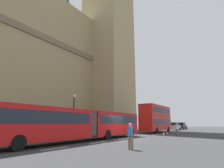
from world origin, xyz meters
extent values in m
plane|color=#333335|center=(0.00, 0.00, 0.00)|extent=(160.00, 160.00, 0.00)
cube|color=silver|center=(-8.92, 0.00, 0.01)|extent=(2.20, 0.16, 0.01)
cube|color=silver|center=(-4.32, 0.00, 0.01)|extent=(2.20, 0.16, 0.01)
cube|color=silver|center=(0.28, 0.00, 0.01)|extent=(2.20, 0.16, 0.01)
cube|color=silver|center=(4.88, 0.00, 0.01)|extent=(2.20, 0.16, 0.01)
cube|color=silver|center=(9.48, 0.00, 0.01)|extent=(2.20, 0.16, 0.01)
cube|color=tan|center=(19.68, 16.00, 29.63)|extent=(10.60, 10.60, 59.25)
cone|color=#383D42|center=(8.12, 20.00, 29.83)|extent=(2.40, 2.40, 4.46)
cube|color=red|center=(0.86, 2.00, 1.65)|extent=(8.48, 2.50, 2.50)
cube|color=#1E232D|center=(0.86, 2.00, 2.10)|extent=(7.80, 2.54, 0.90)
cube|color=red|center=(-8.52, 2.00, 1.65)|extent=(8.48, 2.50, 2.50)
cube|color=#1E232D|center=(-8.52, 2.00, 2.10)|extent=(7.80, 2.54, 0.90)
cylinder|color=#3F3F3F|center=(-3.83, 2.00, 1.65)|extent=(2.38, 2.38, 2.25)
cylinder|color=black|center=(3.57, 0.88, 0.50)|extent=(1.00, 0.30, 1.00)
cylinder|color=black|center=(-1.68, 0.88, 0.50)|extent=(1.00, 0.30, 1.00)
cylinder|color=black|center=(-11.06, 0.88, 0.50)|extent=(1.00, 0.30, 1.00)
cube|color=red|center=(15.61, 2.00, 1.60)|extent=(10.10, 2.50, 2.40)
cube|color=#1E232D|center=(15.61, 2.00, 1.95)|extent=(9.09, 2.54, 0.84)
cube|color=red|center=(15.61, 2.00, 3.85)|extent=(9.90, 2.50, 2.10)
cube|color=#1E232D|center=(15.61, 2.00, 3.95)|extent=(9.09, 2.54, 0.84)
cylinder|color=black|center=(18.85, 0.88, 0.50)|extent=(1.00, 0.30, 1.00)
cylinder|color=black|center=(12.38, 0.88, 0.50)|extent=(1.00, 0.30, 1.00)
cube|color=#B7B7BC|center=(28.83, 2.24, 0.70)|extent=(4.40, 1.80, 0.90)
cube|color=black|center=(28.63, 2.24, 1.50)|extent=(2.46, 1.66, 0.70)
cylinder|color=black|center=(30.24, 1.43, 0.32)|extent=(0.64, 0.30, 0.64)
cylinder|color=black|center=(27.42, 1.43, 0.32)|extent=(0.64, 0.30, 0.64)
cube|color=black|center=(35.76, 2.27, 0.70)|extent=(4.40, 1.80, 0.90)
cube|color=black|center=(35.56, 2.27, 1.50)|extent=(2.46, 1.66, 0.70)
cylinder|color=black|center=(37.16, 1.46, 0.32)|extent=(0.64, 0.30, 0.64)
cylinder|color=black|center=(34.35, 1.46, 0.32)|extent=(0.64, 0.30, 0.64)
cube|color=black|center=(-1.64, -1.76, 0.01)|extent=(0.36, 0.36, 0.03)
cone|color=orange|center=(-1.64, -1.76, 0.31)|extent=(0.28, 0.28, 0.55)
cylinder|color=white|center=(-1.64, -1.76, 0.33)|extent=(0.17, 0.17, 0.08)
cube|color=black|center=(7.38, -2.03, 0.01)|extent=(0.36, 0.36, 0.03)
cone|color=orange|center=(7.38, -2.03, 0.31)|extent=(0.28, 0.28, 0.55)
cylinder|color=white|center=(7.38, -2.03, 0.33)|extent=(0.17, 0.17, 0.08)
cube|color=black|center=(9.33, -1.89, 0.01)|extent=(0.36, 0.36, 0.03)
cone|color=orange|center=(9.33, -1.89, 0.31)|extent=(0.28, 0.28, 0.55)
cylinder|color=white|center=(9.33, -1.89, 0.33)|extent=(0.17, 0.17, 0.08)
cylinder|color=black|center=(-1.15, 6.50, 0.15)|extent=(0.32, 0.32, 0.30)
cylinder|color=black|center=(-1.15, 6.50, 2.40)|extent=(0.16, 0.16, 4.80)
sphere|color=beige|center=(-1.15, 6.50, 5.05)|extent=(0.44, 0.44, 0.44)
cylinder|color=#726651|center=(-6.52, -4.58, 0.43)|extent=(0.16, 0.16, 0.86)
cylinder|color=#726651|center=(-6.55, -4.38, 0.43)|extent=(0.16, 0.16, 0.86)
cube|color=#3372B2|center=(-6.54, -4.48, 1.16)|extent=(0.43, 0.29, 0.60)
sphere|color=tan|center=(-6.54, -4.48, 1.58)|extent=(0.22, 0.22, 0.22)
cylinder|color=#726651|center=(7.84, -3.76, 0.43)|extent=(0.16, 0.16, 0.86)
cylinder|color=#726651|center=(7.97, -3.61, 0.43)|extent=(0.16, 0.16, 0.86)
cube|color=silver|center=(7.90, -3.68, 1.16)|extent=(0.46, 0.45, 0.60)
sphere|color=#936B4C|center=(7.90, -3.68, 1.58)|extent=(0.22, 0.22, 0.22)
camera|label=1|loc=(-17.29, -10.31, 1.69)|focal=28.69mm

